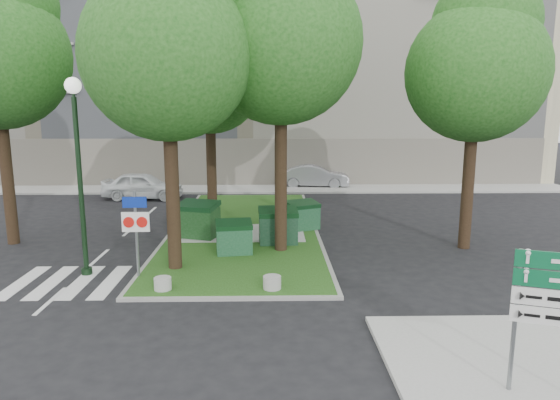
{
  "coord_description": "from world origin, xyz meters",
  "views": [
    {
      "loc": [
        1.6,
        -13.21,
        5.32
      ],
      "look_at": [
        1.97,
        4.38,
        2.0
      ],
      "focal_mm": 32.0,
      "sensor_mm": 36.0,
      "label": 1
    }
  ],
  "objects_px": {
    "bollard_left": "(163,284)",
    "litter_bin": "(304,213)",
    "tree_median_far": "(283,43)",
    "tree_street_right": "(479,59)",
    "tree_median_mid": "(211,67)",
    "traffic_sign_pole": "(136,223)",
    "dumpster_d": "(302,215)",
    "dumpster_a": "(198,220)",
    "car_white": "(143,186)",
    "dumpster_c": "(278,226)",
    "street_lamp": "(78,154)",
    "directional_sign": "(553,302)",
    "dumpster_b": "(234,237)",
    "car_silver": "(315,176)",
    "tree_median_near_left": "(170,39)",
    "bollard_right": "(272,282)",
    "tree_median_near_right": "(283,27)",
    "bollard_mid": "(232,241)"
  },
  "relations": [
    {
      "from": "car_silver",
      "to": "tree_median_near_left",
      "type": "bearing_deg",
      "value": 166.59
    },
    {
      "from": "traffic_sign_pole",
      "to": "tree_street_right",
      "type": "bearing_deg",
      "value": 14.98
    },
    {
      "from": "bollard_left",
      "to": "dumpster_d",
      "type": "bearing_deg",
      "value": 57.77
    },
    {
      "from": "dumpster_a",
      "to": "dumpster_b",
      "type": "bearing_deg",
      "value": -37.27
    },
    {
      "from": "tree_median_far",
      "to": "tree_street_right",
      "type": "height_order",
      "value": "tree_median_far"
    },
    {
      "from": "tree_median_near_right",
      "to": "litter_bin",
      "type": "height_order",
      "value": "tree_median_near_right"
    },
    {
      "from": "tree_median_near_left",
      "to": "car_white",
      "type": "height_order",
      "value": "tree_median_near_left"
    },
    {
      "from": "tree_median_near_right",
      "to": "traffic_sign_pole",
      "type": "distance_m",
      "value": 8.21
    },
    {
      "from": "dumpster_b",
      "to": "bollard_mid",
      "type": "distance_m",
      "value": 0.99
    },
    {
      "from": "dumpster_a",
      "to": "directional_sign",
      "type": "bearing_deg",
      "value": -37.46
    },
    {
      "from": "dumpster_a",
      "to": "car_white",
      "type": "xyz_separation_m",
      "value": [
        -4.48,
        9.09,
        -0.04
      ]
    },
    {
      "from": "tree_median_far",
      "to": "bollard_right",
      "type": "height_order",
      "value": "tree_median_far"
    },
    {
      "from": "tree_street_right",
      "to": "dumpster_d",
      "type": "xyz_separation_m",
      "value": [
        -6.09,
        2.57,
        -6.27
      ]
    },
    {
      "from": "tree_street_right",
      "to": "dumpster_c",
      "type": "xyz_separation_m",
      "value": [
        -7.17,
        0.38,
        -6.2
      ]
    },
    {
      "from": "street_lamp",
      "to": "litter_bin",
      "type": "bearing_deg",
      "value": 43.53
    },
    {
      "from": "tree_median_far",
      "to": "tree_median_near_right",
      "type": "bearing_deg",
      "value": -91.53
    },
    {
      "from": "tree_median_mid",
      "to": "dumpster_c",
      "type": "distance_m",
      "value": 7.71
    },
    {
      "from": "tree_median_near_right",
      "to": "dumpster_c",
      "type": "relative_size",
      "value": 7.38
    },
    {
      "from": "bollard_right",
      "to": "bollard_mid",
      "type": "xyz_separation_m",
      "value": [
        -1.48,
        4.5,
        -0.0
      ]
    },
    {
      "from": "dumpster_b",
      "to": "car_white",
      "type": "height_order",
      "value": "car_white"
    },
    {
      "from": "bollard_left",
      "to": "litter_bin",
      "type": "bearing_deg",
      "value": 61.99
    },
    {
      "from": "tree_median_near_left",
      "to": "tree_median_near_right",
      "type": "height_order",
      "value": "tree_median_near_right"
    },
    {
      "from": "tree_median_near_left",
      "to": "litter_bin",
      "type": "relative_size",
      "value": 15.12
    },
    {
      "from": "dumpster_b",
      "to": "bollard_left",
      "type": "height_order",
      "value": "dumpster_b"
    },
    {
      "from": "dumpster_c",
      "to": "litter_bin",
      "type": "height_order",
      "value": "dumpster_c"
    },
    {
      "from": "dumpster_c",
      "to": "tree_median_far",
      "type": "bearing_deg",
      "value": 82.94
    },
    {
      "from": "tree_median_far",
      "to": "traffic_sign_pole",
      "type": "height_order",
      "value": "tree_median_far"
    },
    {
      "from": "tree_median_near_right",
      "to": "bollard_mid",
      "type": "distance_m",
      "value": 7.93
    },
    {
      "from": "bollard_left",
      "to": "dumpster_a",
      "type": "bearing_deg",
      "value": 87.98
    },
    {
      "from": "tree_median_near_left",
      "to": "tree_street_right",
      "type": "distance_m",
      "value": 10.8
    },
    {
      "from": "traffic_sign_pole",
      "to": "car_silver",
      "type": "relative_size",
      "value": 0.61
    },
    {
      "from": "dumpster_d",
      "to": "traffic_sign_pole",
      "type": "distance_m",
      "value": 8.14
    },
    {
      "from": "bollard_mid",
      "to": "litter_bin",
      "type": "relative_size",
      "value": 0.73
    },
    {
      "from": "tree_median_near_right",
      "to": "dumpster_a",
      "type": "bearing_deg",
      "value": 151.3
    },
    {
      "from": "tree_median_mid",
      "to": "bollard_left",
      "type": "relative_size",
      "value": 20.09
    },
    {
      "from": "litter_bin",
      "to": "tree_median_far",
      "type": "bearing_deg",
      "value": 108.41
    },
    {
      "from": "street_lamp",
      "to": "directional_sign",
      "type": "distance_m",
      "value": 13.2
    },
    {
      "from": "dumpster_d",
      "to": "street_lamp",
      "type": "bearing_deg",
      "value": -167.94
    },
    {
      "from": "car_white",
      "to": "tree_street_right",
      "type": "bearing_deg",
      "value": -121.68
    },
    {
      "from": "tree_median_far",
      "to": "car_white",
      "type": "bearing_deg",
      "value": 156.86
    },
    {
      "from": "dumpster_c",
      "to": "bollard_left",
      "type": "xyz_separation_m",
      "value": [
        -3.41,
        -4.94,
        -0.49
      ]
    },
    {
      "from": "bollard_left",
      "to": "directional_sign",
      "type": "height_order",
      "value": "directional_sign"
    },
    {
      "from": "tree_median_near_right",
      "to": "bollard_left",
      "type": "bearing_deg",
      "value": -131.42
    },
    {
      "from": "dumpster_a",
      "to": "bollard_left",
      "type": "xyz_separation_m",
      "value": [
        -0.21,
        -5.91,
        -0.52
      ]
    },
    {
      "from": "tree_street_right",
      "to": "street_lamp",
      "type": "height_order",
      "value": "tree_street_right"
    },
    {
      "from": "tree_median_far",
      "to": "car_silver",
      "type": "bearing_deg",
      "value": 72.9
    },
    {
      "from": "tree_street_right",
      "to": "dumpster_a",
      "type": "distance_m",
      "value": 12.14
    },
    {
      "from": "tree_median_mid",
      "to": "tree_street_right",
      "type": "distance_m",
      "value": 10.77
    },
    {
      "from": "litter_bin",
      "to": "traffic_sign_pole",
      "type": "bearing_deg",
      "value": -126.88
    },
    {
      "from": "bollard_mid",
      "to": "car_silver",
      "type": "bearing_deg",
      "value": 73.12
    }
  ]
}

